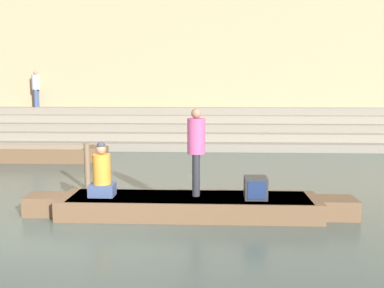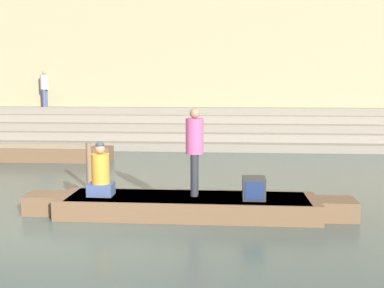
# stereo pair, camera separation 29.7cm
# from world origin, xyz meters

# --- Properties ---
(ground_plane) EXTENTS (120.00, 120.00, 0.00)m
(ground_plane) POSITION_xyz_m (0.00, 0.00, 0.00)
(ground_plane) COLOR #47544C
(ghat_steps) EXTENTS (36.00, 3.43, 1.56)m
(ghat_steps) POSITION_xyz_m (0.00, 11.31, 0.57)
(ghat_steps) COLOR gray
(ghat_steps) RESTS_ON ground
(back_wall) EXTENTS (34.20, 1.28, 7.20)m
(back_wall) POSITION_xyz_m (0.00, 13.16, 3.57)
(back_wall) COLOR tan
(back_wall) RESTS_ON ground
(rowboat_main) EXTENTS (6.61, 1.32, 0.39)m
(rowboat_main) POSITION_xyz_m (1.93, 0.78, 0.21)
(rowboat_main) COLOR brown
(rowboat_main) RESTS_ON ground
(person_standing) EXTENTS (0.36, 0.36, 1.76)m
(person_standing) POSITION_xyz_m (2.06, 0.92, 1.41)
(person_standing) COLOR #28282D
(person_standing) RESTS_ON rowboat_main
(person_rowing) EXTENTS (0.50, 0.39, 1.11)m
(person_rowing) POSITION_xyz_m (0.18, 0.74, 0.83)
(person_rowing) COLOR #3D4C75
(person_rowing) RESTS_ON rowboat_main
(tv_set) EXTENTS (0.44, 0.49, 0.43)m
(tv_set) POSITION_xyz_m (3.24, 0.69, 0.61)
(tv_set) COLOR #2D2D2D
(tv_set) RESTS_ON rowboat_main
(moored_boat_shore) EXTENTS (4.89, 1.32, 0.48)m
(moored_boat_shore) POSITION_xyz_m (-3.68, 7.03, 0.26)
(moored_boat_shore) COLOR brown
(moored_boat_shore) RESTS_ON ground
(mooring_post) EXTENTS (0.14, 0.14, 1.17)m
(mooring_post) POSITION_xyz_m (-0.73, 2.90, 0.59)
(mooring_post) COLOR brown
(mooring_post) RESTS_ON ground
(person_on_steps) EXTENTS (0.37, 0.37, 1.65)m
(person_on_steps) POSITION_xyz_m (-5.63, 12.22, 2.50)
(person_on_steps) COLOR #3D4C75
(person_on_steps) RESTS_ON ghat_steps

